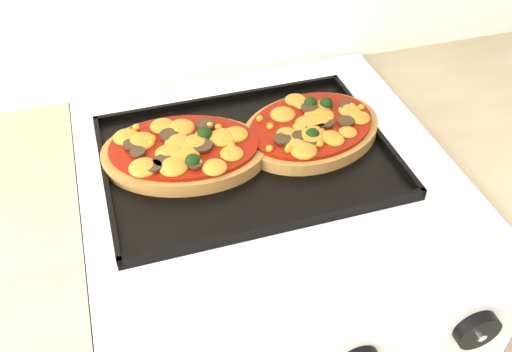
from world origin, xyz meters
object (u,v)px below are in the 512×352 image
object	(u,v)px
stove	(266,329)
pizza_left	(184,150)
baking_tray	(247,155)
pizza_right	(311,128)

from	to	relation	value
stove	pizza_left	distance (m)	0.50
baking_tray	pizza_left	distance (m)	0.10
baking_tray	pizza_right	size ratio (longest dim) A/B	1.87
baking_tray	pizza_right	bearing A→B (deg)	9.21
pizza_right	stove	bearing A→B (deg)	-152.03
stove	pizza_left	bearing A→B (deg)	158.96
stove	pizza_right	bearing A→B (deg)	27.97
baking_tray	pizza_left	world-z (taller)	pizza_left
stove	baking_tray	xyz separation A→B (m)	(-0.03, 0.03, 0.47)
pizza_left	pizza_right	distance (m)	0.21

